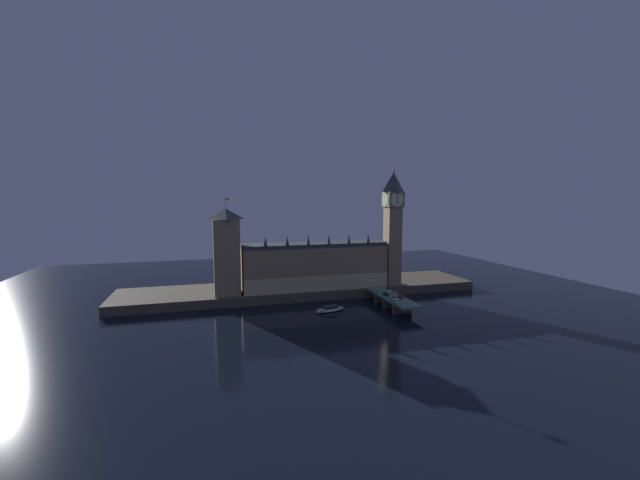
{
  "coord_description": "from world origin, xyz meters",
  "views": [
    {
      "loc": [
        -56.6,
        -196.52,
        59.85
      ],
      "look_at": [
        6.13,
        20.0,
        35.69
      ],
      "focal_mm": 22.0,
      "sensor_mm": 36.0,
      "label": 1
    }
  ],
  "objects_px": {
    "street_lamp_near": "(396,296)",
    "boat_upstream": "(331,309)",
    "car_southbound_lead": "(401,297)",
    "pedestrian_mid_walk": "(398,293)",
    "pedestrian_near_rail": "(391,299)",
    "street_lamp_mid": "(401,287)",
    "victoria_tower": "(227,251)",
    "car_northbound_lead": "(386,294)",
    "street_lamp_far": "(372,284)",
    "clock_tower": "(393,224)",
    "car_southbound_trail": "(388,290)",
    "car_northbound_trail": "(394,298)",
    "pedestrian_far_rail": "(377,291)"
  },
  "relations": [
    {
      "from": "street_lamp_mid",
      "to": "street_lamp_far",
      "type": "xyz_separation_m",
      "value": [
        -11.06,
        14.72,
        -0.55
      ]
    },
    {
      "from": "car_northbound_trail",
      "to": "car_southbound_trail",
      "type": "height_order",
      "value": "car_southbound_trail"
    },
    {
      "from": "car_southbound_trail",
      "to": "pedestrian_near_rail",
      "type": "height_order",
      "value": "pedestrian_near_rail"
    },
    {
      "from": "pedestrian_mid_walk",
      "to": "pedestrian_far_rail",
      "type": "xyz_separation_m",
      "value": [
        -10.26,
        6.37,
        -0.07
      ]
    },
    {
      "from": "street_lamp_near",
      "to": "street_lamp_mid",
      "type": "distance_m",
      "value": 18.42
    },
    {
      "from": "victoria_tower",
      "to": "street_lamp_near",
      "type": "relative_size",
      "value": 8.14
    },
    {
      "from": "clock_tower",
      "to": "boat_upstream",
      "type": "height_order",
      "value": "clock_tower"
    },
    {
      "from": "victoria_tower",
      "to": "street_lamp_mid",
      "type": "xyz_separation_m",
      "value": [
        92.14,
        -33.64,
        -19.2
      ]
    },
    {
      "from": "car_northbound_trail",
      "to": "clock_tower",
      "type": "bearing_deg",
      "value": 65.16
    },
    {
      "from": "car_northbound_lead",
      "to": "boat_upstream",
      "type": "distance_m",
      "value": 33.07
    },
    {
      "from": "clock_tower",
      "to": "car_northbound_lead",
      "type": "height_order",
      "value": "clock_tower"
    },
    {
      "from": "car_northbound_trail",
      "to": "car_southbound_lead",
      "type": "distance_m",
      "value": 5.46
    },
    {
      "from": "street_lamp_mid",
      "to": "car_southbound_trail",
      "type": "bearing_deg",
      "value": 105.12
    },
    {
      "from": "pedestrian_near_rail",
      "to": "pedestrian_mid_walk",
      "type": "relative_size",
      "value": 0.99
    },
    {
      "from": "pedestrian_near_rail",
      "to": "street_lamp_mid",
      "type": "bearing_deg",
      "value": 38.33
    },
    {
      "from": "car_northbound_lead",
      "to": "street_lamp_near",
      "type": "distance_m",
      "value": 17.84
    },
    {
      "from": "victoria_tower",
      "to": "pedestrian_near_rail",
      "type": "height_order",
      "value": "victoria_tower"
    },
    {
      "from": "victoria_tower",
      "to": "car_southbound_lead",
      "type": "distance_m",
      "value": 99.99
    },
    {
      "from": "street_lamp_near",
      "to": "street_lamp_far",
      "type": "bearing_deg",
      "value": 90.0
    },
    {
      "from": "car_southbound_trail",
      "to": "car_southbound_lead",
      "type": "bearing_deg",
      "value": -90.0
    },
    {
      "from": "car_southbound_lead",
      "to": "pedestrian_mid_walk",
      "type": "xyz_separation_m",
      "value": [
        2.57,
        8.13,
        0.23
      ]
    },
    {
      "from": "car_southbound_lead",
      "to": "street_lamp_near",
      "type": "relative_size",
      "value": 0.59
    },
    {
      "from": "car_northbound_lead",
      "to": "car_southbound_lead",
      "type": "xyz_separation_m",
      "value": [
        5.13,
        -7.84,
        0.07
      ]
    },
    {
      "from": "victoria_tower",
      "to": "street_lamp_near",
      "type": "height_order",
      "value": "victoria_tower"
    },
    {
      "from": "car_northbound_trail",
      "to": "street_lamp_near",
      "type": "distance_m",
      "value": 8.84
    },
    {
      "from": "car_northbound_lead",
      "to": "pedestrian_mid_walk",
      "type": "distance_m",
      "value": 7.71
    },
    {
      "from": "street_lamp_far",
      "to": "pedestrian_mid_walk",
      "type": "bearing_deg",
      "value": -48.18
    },
    {
      "from": "street_lamp_mid",
      "to": "boat_upstream",
      "type": "bearing_deg",
      "value": 178.07
    },
    {
      "from": "pedestrian_far_rail",
      "to": "street_lamp_near",
      "type": "distance_m",
      "value": 24.13
    },
    {
      "from": "street_lamp_near",
      "to": "street_lamp_far",
      "type": "distance_m",
      "value": 29.44
    },
    {
      "from": "victoria_tower",
      "to": "car_northbound_lead",
      "type": "height_order",
      "value": "victoria_tower"
    },
    {
      "from": "victoria_tower",
      "to": "car_southbound_lead",
      "type": "height_order",
      "value": "victoria_tower"
    },
    {
      "from": "street_lamp_near",
      "to": "boat_upstream",
      "type": "height_order",
      "value": "street_lamp_near"
    },
    {
      "from": "car_southbound_trail",
      "to": "car_northbound_trail",
      "type": "bearing_deg",
      "value": -105.78
    },
    {
      "from": "victoria_tower",
      "to": "car_southbound_trail",
      "type": "height_order",
      "value": "victoria_tower"
    },
    {
      "from": "clock_tower",
      "to": "victoria_tower",
      "type": "xyz_separation_m",
      "value": [
        -101.68,
        2.7,
        -13.65
      ]
    },
    {
      "from": "pedestrian_near_rail",
      "to": "street_lamp_near",
      "type": "distance_m",
      "value": 7.1
    },
    {
      "from": "clock_tower",
      "to": "car_southbound_trail",
      "type": "relative_size",
      "value": 15.57
    },
    {
      "from": "car_northbound_lead",
      "to": "car_southbound_trail",
      "type": "distance_m",
      "value": 9.9
    },
    {
      "from": "boat_upstream",
      "to": "street_lamp_near",
      "type": "bearing_deg",
      "value": -28.53
    },
    {
      "from": "street_lamp_near",
      "to": "car_northbound_trail",
      "type": "bearing_deg",
      "value": 68.53
    },
    {
      "from": "clock_tower",
      "to": "pedestrian_far_rail",
      "type": "height_order",
      "value": "clock_tower"
    },
    {
      "from": "car_southbound_trail",
      "to": "street_lamp_mid",
      "type": "height_order",
      "value": "street_lamp_mid"
    },
    {
      "from": "clock_tower",
      "to": "pedestrian_near_rail",
      "type": "bearing_deg",
      "value": -117.17
    },
    {
      "from": "car_southbound_lead",
      "to": "street_lamp_mid",
      "type": "bearing_deg",
      "value": 60.9
    },
    {
      "from": "car_northbound_trail",
      "to": "boat_upstream",
      "type": "xyz_separation_m",
      "value": [
        -32.57,
        8.55,
        -5.66
      ]
    },
    {
      "from": "clock_tower",
      "to": "street_lamp_near",
      "type": "distance_m",
      "value": 60.07
    },
    {
      "from": "clock_tower",
      "to": "street_lamp_near",
      "type": "xyz_separation_m",
      "value": [
        -20.61,
        -45.66,
        -33.15
      ]
    },
    {
      "from": "car_southbound_trail",
      "to": "pedestrian_mid_walk",
      "type": "relative_size",
      "value": 2.56
    },
    {
      "from": "pedestrian_mid_walk",
      "to": "pedestrian_near_rail",
      "type": "bearing_deg",
      "value": -132.42
    }
  ]
}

